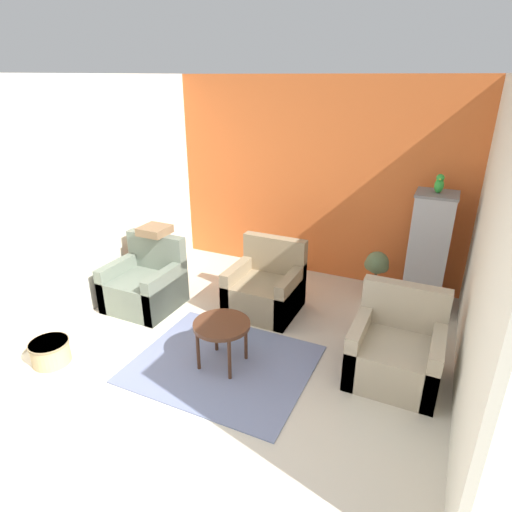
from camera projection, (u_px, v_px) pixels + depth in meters
ground_plane at (153, 455)px, 3.32m from camera, size 20.00×20.00×0.00m
wall_back_accent at (315, 180)px, 5.96m from camera, size 4.28×0.06×2.75m
wall_left at (99, 196)px, 5.19m from camera, size 0.06×3.78×2.75m
wall_right at (487, 252)px, 3.53m from camera, size 0.06×3.78×2.75m
area_rug at (223, 364)px, 4.37m from camera, size 1.75×1.46×0.01m
coffee_table at (222, 328)px, 4.20m from camera, size 0.57×0.57×0.49m
armchair_left at (146, 285)px, 5.39m from camera, size 0.82×0.78×0.88m
armchair_right at (396, 352)px, 4.10m from camera, size 0.82×0.78×0.88m
armchair_middle at (266, 289)px, 5.30m from camera, size 0.82×0.78×0.88m
birdcage at (428, 253)px, 5.21m from camera, size 0.53×0.53×1.48m
parrot at (439, 184)px, 4.88m from camera, size 0.10×0.19×0.23m
potted_plant at (376, 273)px, 5.46m from camera, size 0.31×0.29×0.68m
wicker_basket at (50, 351)px, 4.36m from camera, size 0.39×0.39×0.24m
throw_pillow at (155, 230)px, 5.38m from camera, size 0.34×0.34×0.10m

